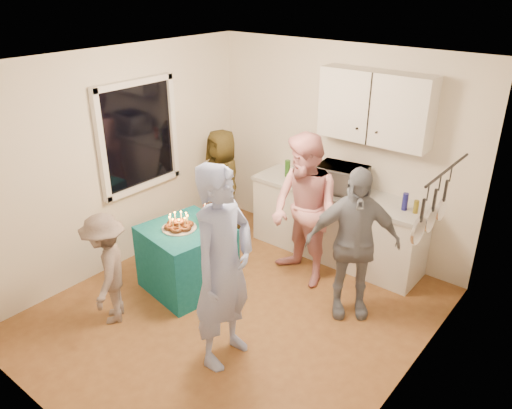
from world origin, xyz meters
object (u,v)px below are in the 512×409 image
Objects in this scene: microwave at (341,179)px; child_near_left at (107,269)px; party_table at (187,258)px; woman_back_left at (222,183)px; punch_jar at (213,212)px; man_birthday at (223,268)px; woman_back_center at (305,211)px; woman_back_right at (353,243)px; counter at (336,225)px.

microwave is 0.48× the size of child_near_left.
woman_back_left reaches higher than party_table.
woman_back_left is at bearing 128.11° from punch_jar.
man_birthday is 1.55m from woman_back_center.
child_near_left is (-0.40, -1.15, -0.33)m from punch_jar.
woman_back_right reaches higher than party_table.
woman_back_center is at bearing -91.37° from counter.
woman_back_right is at bearing -60.88° from microwave.
punch_jar is at bearing -118.63° from woman_back_center.
woman_back_center is (-0.18, 1.54, -0.08)m from man_birthday.
microwave is at bearing 0.00° from counter.
microwave is 1.17m from woman_back_right.
woman_back_center is at bearing 8.19° from woman_back_left.
woman_back_left is 0.91× the size of woman_back_right.
counter is 1.22m from woman_back_right.
counter is at bearing 111.94° from child_near_left.
woman_back_right is (0.72, -0.21, -0.07)m from woman_back_center.
man_birthday is (0.16, -2.25, 0.54)m from counter.
woman_back_right is at bearing -52.29° from counter.
woman_back_center reaches higher than microwave.
child_near_left is at bearing -121.84° from microwave.
microwave is 0.68× the size of party_table.
counter is 3.82× the size of microwave.
man_birthday is at bearing -94.15° from microwave.
counter is 2.82m from child_near_left.
microwave reaches higher than counter.
party_table is 0.95m from child_near_left.
woman_back_center is (-0.05, -0.71, -0.18)m from microwave.
punch_jar is 0.21× the size of woman_back_right.
punch_jar is at bearing -33.35° from woman_back_left.
party_table is 0.57× the size of woman_back_left.
party_table is 0.48× the size of woman_back_center.
woman_back_right reaches higher than punch_jar.
man_birthday is 1.39m from child_near_left.
woman_back_left is (-0.57, 1.23, 0.36)m from party_table.
man_birthday reaches higher than woman_back_right.
counter is at bearing 62.81° from punch_jar.
woman_back_left is 2.18m from child_near_left.
woman_back_center is (0.72, 0.72, -0.04)m from punch_jar.
microwave is 2.87m from child_near_left.
counter is 2.59× the size of party_table.
woman_back_center is (-0.02, -0.71, 0.46)m from counter.
child_near_left is at bearing -175.66° from woman_back_right.
counter is at bearing 172.55° from microwave.
woman_back_right is at bearing 24.53° from party_table.
man_birthday is at bearing -150.00° from woman_back_right.
man_birthday reaches higher than counter.
microwave is 2.05m from party_table.
child_near_left is (-0.19, -0.91, 0.22)m from party_table.
woman_back_center is 2.20m from child_near_left.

